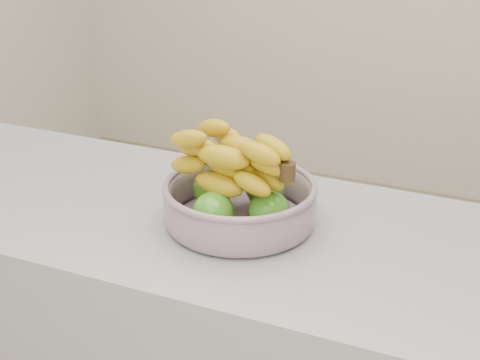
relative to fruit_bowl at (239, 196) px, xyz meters
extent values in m
cylinder|color=#98A8B7|center=(0.00, 0.00, -0.06)|extent=(0.27, 0.27, 0.01)
torus|color=#98A8B7|center=(0.00, 0.00, 0.02)|extent=(0.32, 0.32, 0.01)
sphere|color=#3C8817|center=(-0.02, -0.07, -0.01)|extent=(0.08, 0.08, 0.08)
sphere|color=#3C8817|center=(0.08, -0.02, -0.01)|extent=(0.08, 0.08, 0.08)
sphere|color=#3C8817|center=(0.03, 0.08, -0.01)|extent=(0.08, 0.08, 0.08)
sphere|color=#3C8817|center=(-0.07, 0.03, -0.01)|extent=(0.08, 0.08, 0.08)
ellipsoid|color=gold|center=(-0.03, -0.04, 0.04)|extent=(0.21, 0.09, 0.05)
ellipsoid|color=gold|center=(-0.01, 0.00, 0.04)|extent=(0.21, 0.11, 0.05)
ellipsoid|color=gold|center=(0.01, 0.05, 0.04)|extent=(0.20, 0.13, 0.05)
ellipsoid|color=gold|center=(-0.01, -0.02, 0.08)|extent=(0.21, 0.07, 0.05)
ellipsoid|color=gold|center=(0.01, 0.03, 0.08)|extent=(0.20, 0.14, 0.05)
ellipsoid|color=gold|center=(0.01, 0.00, 0.11)|extent=(0.21, 0.11, 0.05)
ellipsoid|color=gold|center=(-0.01, -0.05, 0.10)|extent=(0.20, 0.06, 0.05)
cylinder|color=#382812|center=(0.12, -0.04, 0.09)|extent=(0.03, 0.03, 0.04)
camera|label=1|loc=(0.50, -1.14, 0.60)|focal=50.00mm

